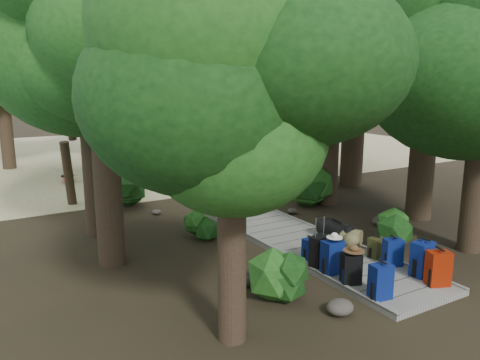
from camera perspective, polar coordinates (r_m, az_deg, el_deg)
ground at (r=12.84m, az=4.58°, el=-6.41°), size 120.00×120.00×0.00m
sand_beach at (r=27.19m, az=-15.08°, el=3.05°), size 40.00×22.00×0.02m
boardwalk at (r=13.61m, az=2.17°, el=-5.04°), size 2.00×12.00×0.12m
backpack_left_a at (r=9.11m, az=16.78°, el=-11.56°), size 0.42×0.33×0.73m
backpack_left_b at (r=9.59m, az=13.39°, el=-10.28°), size 0.44×0.38×0.69m
backpack_left_c at (r=9.98m, az=11.18°, el=-9.00°), size 0.43×0.31×0.78m
backpack_left_d at (r=10.75m, az=8.59°, el=-8.12°), size 0.35×0.26×0.51m
backpack_right_a at (r=10.05m, az=23.03°, el=-9.68°), size 0.51×0.44×0.76m
backpack_right_b at (r=10.37m, az=21.33°, el=-8.73°), size 0.48×0.36×0.80m
backpack_right_c at (r=10.73m, az=18.13°, el=-8.21°), size 0.46×0.39×0.66m
backpack_right_d at (r=11.15m, az=16.18°, el=-7.75°), size 0.38×0.32×0.50m
duffel_right_khaki at (r=11.80m, az=13.09°, el=-6.71°), size 0.65×0.73×0.41m
duffel_right_black at (r=12.06m, az=11.67°, el=-6.06°), size 0.60×0.83×0.48m
suitcase_on_boardwalk at (r=10.29m, az=9.60°, el=-8.55°), size 0.50×0.37×0.69m
lone_suitcase_on_sand at (r=19.57m, az=-7.54°, el=1.04°), size 0.46×0.31×0.68m
hat_brown at (r=9.44m, az=13.74°, el=-8.03°), size 0.42×0.42×0.13m
hat_white at (r=9.83m, az=11.46°, el=-6.59°), size 0.33×0.33×0.11m
kayak at (r=20.25m, az=-20.29°, el=0.30°), size 1.29×3.69×0.36m
sun_lounger at (r=23.38m, az=-2.52°, el=2.74°), size 0.55×1.68×0.54m
tree_right_b at (r=14.62m, az=22.41°, el=16.04°), size 5.93×5.93×10.60m
tree_right_c at (r=15.51m, az=11.22°, el=13.87°), size 5.33×5.33×9.23m
tree_right_d at (r=18.69m, az=14.26°, el=18.21°), size 6.74×6.74×12.36m
tree_right_e at (r=20.58m, az=2.95°, el=13.42°), size 5.07×5.07×9.12m
tree_right_f at (r=24.36m, az=4.85°, el=13.63°), size 5.33×5.33×9.52m
tree_left_a at (r=6.85m, az=-1.04°, el=4.53°), size 3.79×3.79×6.31m
tree_left_b at (r=10.38m, az=-16.60°, el=12.73°), size 4.74×4.74×8.53m
tree_left_c at (r=12.67m, az=-18.07°, el=11.86°), size 4.76×4.76×8.28m
tree_back_a at (r=26.10m, az=-18.25°, el=11.29°), size 4.61×4.61×7.98m
tree_back_b at (r=27.11m, az=-12.65°, el=12.86°), size 5.14×5.14×9.17m
tree_back_c at (r=28.35m, az=-5.90°, el=12.99°), size 5.07×5.07×9.13m
tree_back_d at (r=24.13m, az=-27.17°, el=11.13°), size 5.06×5.06×8.44m
palm_right_a at (r=19.30m, az=1.44°, el=11.50°), size 4.55×4.55×7.76m
palm_right_b at (r=24.04m, az=-0.43°, el=11.92°), size 4.15×4.15×8.02m
palm_right_c at (r=25.08m, az=-7.70°, el=11.40°), size 4.81×4.81×7.66m
palm_left_a at (r=16.05m, az=-21.33°, el=8.29°), size 4.07×4.07×6.47m
rock_left_a at (r=8.72m, az=12.11°, el=-14.92°), size 0.50×0.45×0.27m
rock_left_b at (r=9.59m, az=0.21°, el=-12.23°), size 0.41×0.37×0.22m
rock_left_c at (r=12.66m, az=-1.51°, el=-5.90°), size 0.57×0.51×0.31m
rock_left_d at (r=14.70m, az=-10.15°, el=-3.86°), size 0.28×0.26×0.16m
rock_right_a at (r=12.17m, az=22.09°, el=-7.85°), size 0.35×0.32×0.19m
rock_right_b at (r=13.92m, az=16.83°, el=-4.78°), size 0.55×0.49×0.30m
rock_right_c at (r=14.62m, az=6.33°, el=-3.78°), size 0.32×0.29×0.18m
rock_right_d at (r=17.76m, az=5.29°, el=-0.67°), size 0.61×0.55×0.34m
shrub_left_a at (r=9.04m, az=4.70°, el=-11.37°), size 1.04×1.04×0.93m
shrub_left_b at (r=12.31m, az=-4.92°, el=-5.54°), size 0.77×0.77×0.70m
shrub_left_c at (r=15.71m, az=-13.94°, el=-1.28°), size 1.19×1.19×1.07m
shrub_right_a at (r=12.26m, az=18.36°, el=-5.64°), size 1.03×1.03×0.92m
shrub_right_b at (r=15.49m, az=8.81°, el=-0.93°), size 1.38×1.38×1.24m
shrub_right_c at (r=17.82m, az=0.45°, el=0.19°), size 0.88×0.88×0.79m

